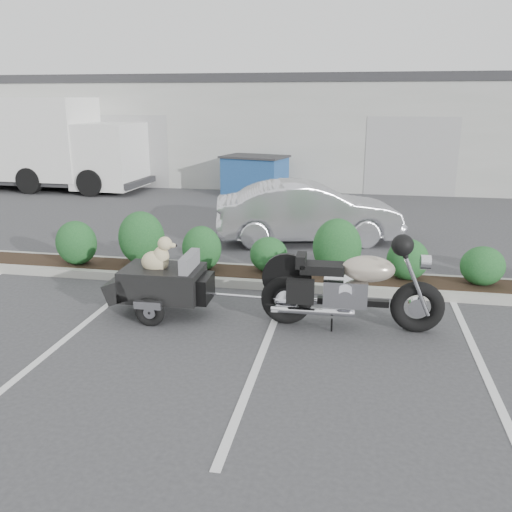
% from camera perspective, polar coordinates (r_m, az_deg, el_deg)
% --- Properties ---
extents(ground, '(90.00, 90.00, 0.00)m').
position_cam_1_polar(ground, '(7.89, -7.22, -7.36)').
color(ground, '#38383A').
rests_on(ground, ground).
extents(planter_kerb, '(12.00, 1.00, 0.15)m').
position_cam_1_polar(planter_kerb, '(9.66, 2.42, -2.31)').
color(planter_kerb, '#9E9E93').
rests_on(planter_kerb, ground).
extents(building, '(26.00, 10.00, 4.00)m').
position_cam_1_polar(building, '(24.01, 5.32, 13.38)').
color(building, '#9EA099').
rests_on(building, ground).
extents(motorcycle, '(2.57, 0.87, 1.48)m').
position_cam_1_polar(motorcycle, '(7.69, 9.96, -3.41)').
color(motorcycle, black).
rests_on(motorcycle, ground).
extents(pet_trailer, '(2.04, 1.14, 1.22)m').
position_cam_1_polar(pet_trailer, '(8.23, -9.87, -2.63)').
color(pet_trailer, black).
rests_on(pet_trailer, ground).
extents(sedan, '(4.37, 2.40, 1.36)m').
position_cam_1_polar(sedan, '(12.31, 5.51, 4.60)').
color(sedan, silver).
rests_on(sedan, ground).
extents(dumpster, '(2.33, 1.86, 1.35)m').
position_cam_1_polar(dumpster, '(18.28, -0.12, 8.45)').
color(dumpster, navy).
rests_on(dumpster, ground).
extents(delivery_truck, '(7.09, 2.70, 3.20)m').
position_cam_1_polar(delivery_truck, '(21.01, -20.95, 10.76)').
color(delivery_truck, white).
rests_on(delivery_truck, ground).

